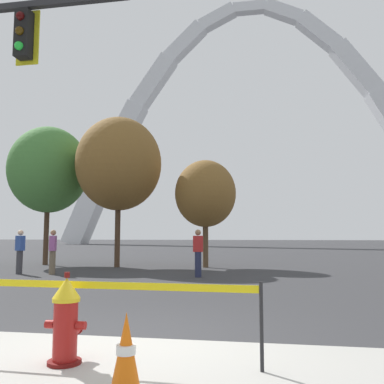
% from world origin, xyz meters
% --- Properties ---
extents(ground_plane, '(240.00, 240.00, 0.00)m').
position_xyz_m(ground_plane, '(0.00, 0.00, 0.00)').
color(ground_plane, '#333335').
extents(fire_hydrant, '(0.46, 0.48, 0.99)m').
position_xyz_m(fire_hydrant, '(-0.49, -1.08, 0.47)').
color(fire_hydrant, '#5E0F0D').
rests_on(fire_hydrant, ground).
extents(caution_tape_barrier, '(5.45, 0.22, 0.91)m').
position_xyz_m(caution_tape_barrier, '(-1.08, -0.90, 0.63)').
color(caution_tape_barrier, '#232326').
rests_on(caution_tape_barrier, ground).
extents(traffic_cone_by_hydrant, '(0.36, 0.36, 0.73)m').
position_xyz_m(traffic_cone_by_hydrant, '(0.48, -1.90, 0.36)').
color(traffic_cone_by_hydrant, black).
rests_on(traffic_cone_by_hydrant, ground).
extents(monument_arch, '(59.52, 3.24, 38.31)m').
position_xyz_m(monument_arch, '(0.00, 56.89, 17.09)').
color(monument_arch, silver).
rests_on(monument_arch, ground).
extents(tree_far_left, '(3.81, 3.81, 6.67)m').
position_xyz_m(tree_far_left, '(-8.63, 13.05, 4.56)').
color(tree_far_left, '#473323').
rests_on(tree_far_left, ground).
extents(tree_left_mid, '(3.85, 3.85, 6.73)m').
position_xyz_m(tree_left_mid, '(-4.78, 12.28, 4.61)').
color(tree_left_mid, '#473323').
rests_on(tree_left_mid, ground).
extents(tree_center_left, '(2.70, 2.70, 4.73)m').
position_xyz_m(tree_center_left, '(-0.89, 12.72, 3.23)').
color(tree_center_left, brown).
rests_on(tree_center_left, ground).
extents(pedestrian_walking_left, '(0.36, 0.25, 1.59)m').
position_xyz_m(pedestrian_walking_left, '(-0.55, 8.50, 0.82)').
color(pedestrian_walking_left, '#232847').
rests_on(pedestrian_walking_left, ground).
extents(pedestrian_walking_right, '(0.28, 0.38, 1.59)m').
position_xyz_m(pedestrian_walking_right, '(-5.85, 8.54, 0.82)').
color(pedestrian_walking_right, brown).
rests_on(pedestrian_walking_right, ground).
extents(pedestrian_near_trees, '(0.39, 0.33, 1.59)m').
position_xyz_m(pedestrian_near_trees, '(-7.10, 8.48, 0.82)').
color(pedestrian_near_trees, '#38383D').
rests_on(pedestrian_near_trees, ground).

